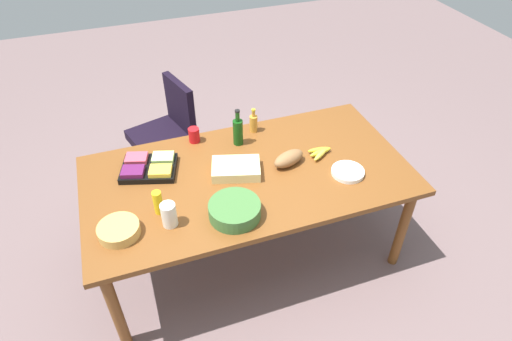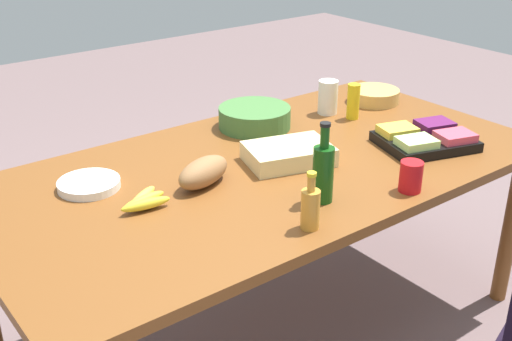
% 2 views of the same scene
% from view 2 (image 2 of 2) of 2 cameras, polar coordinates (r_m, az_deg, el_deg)
% --- Properties ---
extents(ground_plane, '(10.00, 10.00, 0.00)m').
position_cam_2_polar(ground_plane, '(2.87, 0.96, -13.86)').
color(ground_plane, '#725C5C').
extents(conference_table, '(2.18, 1.13, 0.78)m').
position_cam_2_polar(conference_table, '(2.48, 1.07, -0.93)').
color(conference_table, brown).
rests_on(conference_table, ground).
extents(dressing_bottle, '(0.07, 0.07, 0.19)m').
position_cam_2_polar(dressing_bottle, '(1.99, 4.86, -3.27)').
color(dressing_bottle, gold).
rests_on(dressing_bottle, conference_table).
extents(wine_bottle, '(0.08, 0.08, 0.28)m').
position_cam_2_polar(wine_bottle, '(2.15, 5.99, -0.10)').
color(wine_bottle, '#124712').
rests_on(wine_bottle, conference_table).
extents(chip_bowl, '(0.28, 0.28, 0.06)m').
position_cam_2_polar(chip_bowl, '(3.19, 10.46, 6.56)').
color(chip_bowl, tan).
rests_on(chip_bowl, conference_table).
extents(fruit_platter, '(0.43, 0.37, 0.07)m').
position_cam_2_polar(fruit_platter, '(2.70, 14.83, 2.75)').
color(fruit_platter, black).
rests_on(fruit_platter, conference_table).
extents(banana_bunch, '(0.18, 0.14, 0.04)m').
position_cam_2_polar(banana_bunch, '(2.16, -9.96, -2.66)').
color(banana_bunch, yellow).
rests_on(banana_bunch, conference_table).
extents(sheet_cake, '(0.37, 0.30, 0.07)m').
position_cam_2_polar(sheet_cake, '(2.46, 2.90, 1.48)').
color(sheet_cake, beige).
rests_on(sheet_cake, conference_table).
extents(salad_bowl, '(0.32, 0.32, 0.09)m').
position_cam_2_polar(salad_bowl, '(2.80, -0.12, 4.75)').
color(salad_bowl, '#407136').
rests_on(salad_bowl, conference_table).
extents(mustard_bottle, '(0.06, 0.06, 0.16)m').
position_cam_2_polar(mustard_bottle, '(2.93, 8.64, 6.09)').
color(mustard_bottle, yellow).
rests_on(mustard_bottle, conference_table).
extents(red_solo_cup, '(0.09, 0.09, 0.11)m').
position_cam_2_polar(red_solo_cup, '(2.29, 13.61, -0.52)').
color(red_solo_cup, red).
rests_on(red_solo_cup, conference_table).
extents(bread_loaf, '(0.26, 0.18, 0.10)m').
position_cam_2_polar(bread_loaf, '(2.28, -4.70, -0.15)').
color(bread_loaf, olive).
rests_on(bread_loaf, conference_table).
extents(paper_plate_stack, '(0.26, 0.26, 0.03)m').
position_cam_2_polar(paper_plate_stack, '(2.34, -14.64, -1.20)').
color(paper_plate_stack, white).
rests_on(paper_plate_stack, conference_table).
extents(mayo_jar, '(0.11, 0.11, 0.16)m').
position_cam_2_polar(mayo_jar, '(2.99, 6.41, 6.50)').
color(mayo_jar, white).
rests_on(mayo_jar, conference_table).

